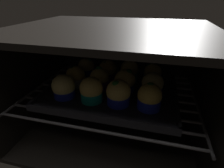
# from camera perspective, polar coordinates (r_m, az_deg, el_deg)

# --- Properties ---
(oven_cavity) EXTENTS (0.59, 0.47, 0.37)m
(oven_cavity) POSITION_cam_1_polar(r_m,az_deg,el_deg) (0.62, 0.93, 1.62)
(oven_cavity) COLOR black
(oven_cavity) RESTS_ON ground
(oven_rack) EXTENTS (0.55, 0.42, 0.01)m
(oven_rack) POSITION_cam_1_polar(r_m,az_deg,el_deg) (0.60, -0.04, -3.00)
(oven_rack) COLOR #4C494C
(oven_rack) RESTS_ON oven_cavity
(baking_tray) EXTENTS (0.42, 0.33, 0.02)m
(baking_tray) POSITION_cam_1_polar(r_m,az_deg,el_deg) (0.60, 0.00, -2.02)
(baking_tray) COLOR black
(baking_tray) RESTS_ON oven_rack
(muffin_row0_col0) EXTENTS (0.07, 0.07, 0.07)m
(muffin_row0_col0) POSITION_cam_1_polar(r_m,az_deg,el_deg) (0.56, -15.45, -1.01)
(muffin_row0_col0) COLOR #1928B7
(muffin_row0_col0) RESTS_ON baking_tray
(muffin_row0_col1) EXTENTS (0.07, 0.07, 0.08)m
(muffin_row0_col1) POSITION_cam_1_polar(r_m,az_deg,el_deg) (0.52, -6.68, -2.05)
(muffin_row0_col1) COLOR #0C8C84
(muffin_row0_col1) RESTS_ON baking_tray
(muffin_row0_col2) EXTENTS (0.07, 0.07, 0.08)m
(muffin_row0_col2) POSITION_cam_1_polar(r_m,az_deg,el_deg) (0.50, 2.08, -3.03)
(muffin_row0_col2) COLOR #1928B7
(muffin_row0_col2) RESTS_ON baking_tray
(muffin_row0_col3) EXTENTS (0.07, 0.07, 0.08)m
(muffin_row0_col3) POSITION_cam_1_polar(r_m,az_deg,el_deg) (0.49, 12.11, -4.21)
(muffin_row0_col3) COLOR #1928B7
(muffin_row0_col3) RESTS_ON baking_tray
(muffin_row1_col0) EXTENTS (0.07, 0.07, 0.07)m
(muffin_row1_col0) POSITION_cam_1_polar(r_m,az_deg,el_deg) (0.62, -11.77, 2.31)
(muffin_row1_col0) COLOR silver
(muffin_row1_col0) RESTS_ON baking_tray
(muffin_row1_col1) EXTENTS (0.07, 0.07, 0.08)m
(muffin_row1_col1) POSITION_cam_1_polar(r_m,az_deg,el_deg) (0.59, -4.14, 1.57)
(muffin_row1_col1) COLOR #7A238C
(muffin_row1_col1) RESTS_ON baking_tray
(muffin_row1_col2) EXTENTS (0.07, 0.07, 0.08)m
(muffin_row1_col2) POSITION_cam_1_polar(r_m,az_deg,el_deg) (0.57, 4.21, 0.83)
(muffin_row1_col2) COLOR #1928B7
(muffin_row1_col2) RESTS_ON baking_tray
(muffin_row1_col3) EXTENTS (0.07, 0.07, 0.07)m
(muffin_row1_col3) POSITION_cam_1_polar(r_m,az_deg,el_deg) (0.56, 12.99, -0.28)
(muffin_row1_col3) COLOR #1928B7
(muffin_row1_col3) RESTS_ON baking_tray
(muffin_row2_col0) EXTENTS (0.07, 0.07, 0.07)m
(muffin_row2_col0) POSITION_cam_1_polar(r_m,az_deg,el_deg) (0.69, -8.32, 5.20)
(muffin_row2_col0) COLOR #1928B7
(muffin_row2_col0) RESTS_ON baking_tray
(muffin_row2_col1) EXTENTS (0.07, 0.07, 0.07)m
(muffin_row2_col1) POSITION_cam_1_polar(r_m,az_deg,el_deg) (0.66, -1.44, 4.50)
(muffin_row2_col1) COLOR #7A238C
(muffin_row2_col1) RESTS_ON baking_tray
(muffin_row2_col2) EXTENTS (0.07, 0.07, 0.08)m
(muffin_row2_col2) POSITION_cam_1_polar(r_m,az_deg,el_deg) (0.65, 5.62, 4.30)
(muffin_row2_col2) COLOR #0C8C84
(muffin_row2_col2) RESTS_ON baking_tray
(muffin_row2_col3) EXTENTS (0.07, 0.07, 0.07)m
(muffin_row2_col3) POSITION_cam_1_polar(r_m,az_deg,el_deg) (0.64, 12.98, 3.17)
(muffin_row2_col3) COLOR #1928B7
(muffin_row2_col3) RESTS_ON baking_tray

